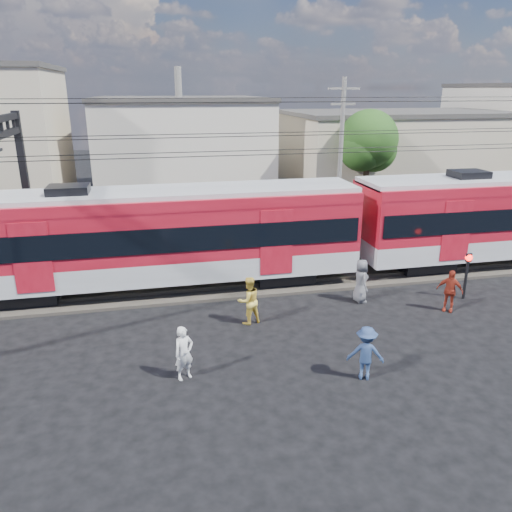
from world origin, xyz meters
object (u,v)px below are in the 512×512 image
object	(u,v)px
pedestrian_a	(184,353)
pedestrian_c	(366,353)
commuter_train	(164,234)
crossing_signal	(467,268)

from	to	relation	value
pedestrian_a	pedestrian_c	size ratio (longest dim) A/B	1.00
pedestrian_c	commuter_train	bearing A→B (deg)	-36.13
commuter_train	crossing_signal	world-z (taller)	commuter_train
pedestrian_c	pedestrian_a	bearing A→B (deg)	8.32
commuter_train	pedestrian_a	xyz separation A→B (m)	(0.20, -6.87, -1.60)
pedestrian_a	crossing_signal	xyz separation A→B (m)	(11.24, 3.42, 0.50)
commuter_train	pedestrian_c	distance (m)	9.66
commuter_train	pedestrian_c	world-z (taller)	commuter_train
pedestrian_c	crossing_signal	size ratio (longest dim) A/B	0.86
commuter_train	pedestrian_c	xyz separation A→B (m)	(5.23, -7.96, -1.60)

